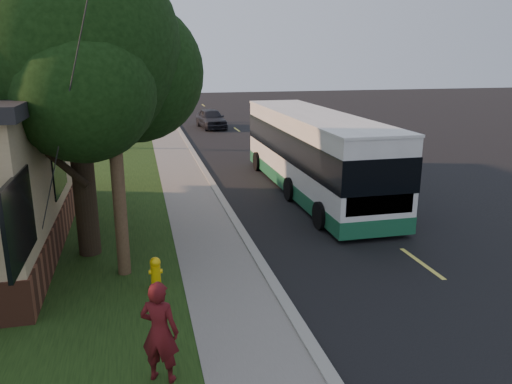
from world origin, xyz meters
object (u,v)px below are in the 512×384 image
(fire_hydrant, at_px, (156,273))
(distant_car, at_px, (211,118))
(bare_tree_near, at_px, (123,111))
(bare_tree_far, at_px, (133,96))
(utility_pole, at_px, (110,77))
(traffic_signal, at_px, (174,78))
(transit_bus, at_px, (313,151))
(leafy_tree, at_px, (74,52))
(skateboarder, at_px, (160,332))

(fire_hydrant, height_order, distant_car, distant_car)
(bare_tree_near, relative_size, bare_tree_far, 1.07)
(fire_hydrant, xyz_separation_m, utility_pole, (-0.71, 0.99, 4.20))
(bare_tree_near, relative_size, traffic_signal, 0.78)
(distant_car, bearing_deg, fire_hydrant, -105.98)
(fire_hydrant, height_order, transit_bus, transit_bus)
(utility_pole, xyz_separation_m, distant_car, (5.68, 24.21, -3.94))
(leafy_tree, bearing_deg, traffic_signal, 81.53)
(traffic_signal, bearing_deg, utility_pole, -96.58)
(bare_tree_far, bearing_deg, utility_pole, -90.60)
(utility_pole, height_order, bare_tree_far, utility_pole)
(utility_pole, distance_m, leafy_tree, 1.94)
(utility_pole, distance_m, bare_tree_near, 17.19)
(bare_tree_far, height_order, skateboarder, bare_tree_far)
(utility_pole, height_order, leafy_tree, utility_pole)
(leafy_tree, bearing_deg, skateboarder, -75.69)
(bare_tree_near, relative_size, skateboarder, 2.52)
(transit_bus, bearing_deg, skateboarder, -120.85)
(fire_hydrant, height_order, traffic_signal, traffic_signal)
(fire_hydrant, relative_size, traffic_signal, 0.13)
(utility_pole, xyz_separation_m, leafy_tree, (-0.87, 1.66, 0.54))
(utility_pole, relative_size, bare_tree_far, 2.25)
(fire_hydrant, relative_size, skateboarder, 0.43)
(skateboarder, bearing_deg, bare_tree_near, -62.50)
(bare_tree_near, bearing_deg, bare_tree_far, 87.61)
(fire_hydrant, distance_m, skateboarder, 3.35)
(distant_car, bearing_deg, leafy_tree, -111.00)
(utility_pole, height_order, bare_tree_near, utility_pole)
(skateboarder, bearing_deg, bare_tree_far, -64.18)
(transit_bus, xyz_separation_m, distant_car, (-1.20, 18.10, -0.91))
(skateboarder, distance_m, distant_car, 28.96)
(traffic_signal, relative_size, transit_bus, 0.49)
(skateboarder, bearing_deg, transit_bus, -95.63)
(bare_tree_far, distance_m, traffic_signal, 5.44)
(leafy_tree, distance_m, bare_tree_far, 27.56)
(fire_hydrant, distance_m, bare_tree_near, 18.10)
(utility_pole, distance_m, skateboarder, 5.72)
(utility_pole, relative_size, distant_car, 2.23)
(traffic_signal, height_order, distant_car, traffic_signal)
(bare_tree_near, distance_m, bare_tree_far, 12.01)
(fire_hydrant, relative_size, bare_tree_near, 0.17)
(bare_tree_near, bearing_deg, distant_car, 50.80)
(fire_hydrant, height_order, skateboarder, skateboarder)
(utility_pole, distance_m, traffic_signal, 33.26)
(bare_tree_near, xyz_separation_m, bare_tree_far, (0.50, 12.00, -0.15))
(transit_bus, bearing_deg, bare_tree_far, 106.02)
(leafy_tree, xyz_separation_m, bare_tree_far, (1.17, 27.35, -3.16))
(bare_tree_near, xyz_separation_m, distant_car, (5.87, 7.20, -1.46))
(utility_pole, distance_m, transit_bus, 9.68)
(utility_pole, relative_size, leafy_tree, 1.16)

